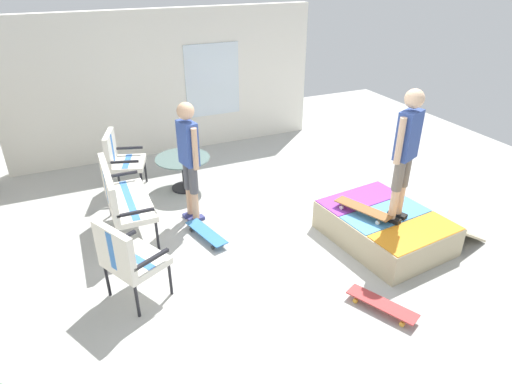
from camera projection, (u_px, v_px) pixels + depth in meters
name	position (u px, v px, depth m)	size (l,w,h in m)	color
ground_plane	(277.00, 241.00, 6.24)	(12.00, 12.00, 0.10)	#B2B2AD
house_facade	(167.00, 84.00, 8.46)	(0.23, 6.00, 2.70)	white
skate_ramp	(386.00, 227.00, 6.08)	(1.75, 1.97, 0.43)	tan
patio_bench	(120.00, 195.00, 6.04)	(1.26, 0.57, 1.02)	black
patio_chair_near_house	(119.00, 157.00, 7.22)	(0.76, 0.71, 1.02)	black
patio_chair_by_wall	(126.00, 256.00, 4.81)	(0.80, 0.77, 1.02)	black
patio_table	(183.00, 167.00, 7.36)	(0.90, 0.90, 0.57)	black
person_watching	(189.00, 153.00, 6.19)	(0.47, 0.29, 1.79)	navy
person_skater	(406.00, 147.00, 5.38)	(0.33, 0.45, 1.73)	black
skateboard_by_bench	(206.00, 233.00, 6.18)	(0.82, 0.39, 0.10)	#3372B2
skateboard_spare	(382.00, 304.00, 4.91)	(0.81, 0.52, 0.10)	#B23838
skateboard_on_ramp	(363.00, 209.00, 5.91)	(0.82, 0.48, 0.10)	brown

